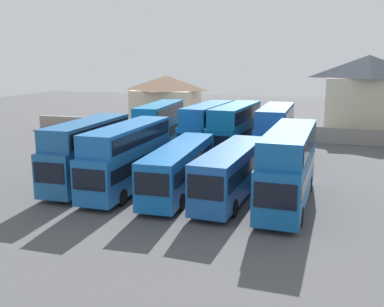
{
  "coord_description": "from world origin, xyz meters",
  "views": [
    {
      "loc": [
        9.62,
        -28.47,
        9.29
      ],
      "look_at": [
        0.0,
        3.0,
        2.28
      ],
      "focal_mm": 41.26,
      "sensor_mm": 36.0,
      "label": 1
    }
  ],
  "objects_px": {
    "bus_6": "(160,125)",
    "house_terrace_left": "(166,100)",
    "bus_4": "(231,170)",
    "bus_1": "(88,149)",
    "bus_7": "(208,126)",
    "bus_9": "(275,130)",
    "house_terrace_centre": "(367,95)",
    "bus_5": "(289,163)",
    "bus_3": "(180,166)",
    "bus_8": "(235,128)",
    "bus_2": "(128,154)"
  },
  "relations": [
    {
      "from": "bus_1",
      "to": "bus_9",
      "type": "height_order",
      "value": "bus_9"
    },
    {
      "from": "bus_6",
      "to": "bus_4",
      "type": "bearing_deg",
      "value": 33.4
    },
    {
      "from": "bus_1",
      "to": "bus_7",
      "type": "bearing_deg",
      "value": 154.92
    },
    {
      "from": "house_terrace_left",
      "to": "bus_4",
      "type": "bearing_deg",
      "value": -62.66
    },
    {
      "from": "bus_8",
      "to": "bus_9",
      "type": "xyz_separation_m",
      "value": [
        3.82,
        0.04,
        -0.02
      ]
    },
    {
      "from": "bus_5",
      "to": "bus_7",
      "type": "bearing_deg",
      "value": -144.56
    },
    {
      "from": "bus_2",
      "to": "house_terrace_left",
      "type": "bearing_deg",
      "value": -164.36
    },
    {
      "from": "bus_1",
      "to": "bus_8",
      "type": "relative_size",
      "value": 0.93
    },
    {
      "from": "bus_3",
      "to": "bus_4",
      "type": "bearing_deg",
      "value": 82.24
    },
    {
      "from": "bus_1",
      "to": "bus_5",
      "type": "distance_m",
      "value": 14.76
    },
    {
      "from": "bus_3",
      "to": "bus_4",
      "type": "distance_m",
      "value": 3.78
    },
    {
      "from": "bus_8",
      "to": "house_terrace_left",
      "type": "relative_size",
      "value": 1.24
    },
    {
      "from": "bus_4",
      "to": "house_terrace_left",
      "type": "relative_size",
      "value": 1.24
    },
    {
      "from": "bus_2",
      "to": "bus_5",
      "type": "height_order",
      "value": "bus_5"
    },
    {
      "from": "bus_9",
      "to": "house_terrace_centre",
      "type": "distance_m",
      "value": 19.12
    },
    {
      "from": "bus_9",
      "to": "house_terrace_left",
      "type": "height_order",
      "value": "house_terrace_left"
    },
    {
      "from": "bus_3",
      "to": "bus_4",
      "type": "height_order",
      "value": "bus_4"
    },
    {
      "from": "bus_1",
      "to": "house_terrace_left",
      "type": "xyz_separation_m",
      "value": [
        -5.34,
        31.31,
        0.88
      ]
    },
    {
      "from": "bus_5",
      "to": "bus_7",
      "type": "height_order",
      "value": "bus_7"
    },
    {
      "from": "bus_1",
      "to": "bus_2",
      "type": "xyz_separation_m",
      "value": [
        3.38,
        -0.21,
        -0.06
      ]
    },
    {
      "from": "bus_5",
      "to": "bus_7",
      "type": "relative_size",
      "value": 1.08
    },
    {
      "from": "bus_7",
      "to": "house_terrace_centre",
      "type": "xyz_separation_m",
      "value": [
        15.8,
        16.27,
        2.23
      ]
    },
    {
      "from": "bus_2",
      "to": "bus_1",
      "type": "bearing_deg",
      "value": -93.37
    },
    {
      "from": "house_terrace_left",
      "to": "house_terrace_centre",
      "type": "distance_m",
      "value": 26.9
    },
    {
      "from": "bus_8",
      "to": "bus_7",
      "type": "bearing_deg",
      "value": -94.72
    },
    {
      "from": "bus_6",
      "to": "house_terrace_left",
      "type": "xyz_separation_m",
      "value": [
        -6.05,
        18.26,
        0.84
      ]
    },
    {
      "from": "bus_7",
      "to": "house_terrace_centre",
      "type": "relative_size",
      "value": 1.05
    },
    {
      "from": "bus_5",
      "to": "house_terrace_left",
      "type": "relative_size",
      "value": 1.27
    },
    {
      "from": "bus_2",
      "to": "house_terrace_centre",
      "type": "distance_m",
      "value": 34.98
    },
    {
      "from": "bus_2",
      "to": "bus_4",
      "type": "xyz_separation_m",
      "value": [
        7.59,
        -0.02,
        -0.69
      ]
    },
    {
      "from": "bus_2",
      "to": "bus_9",
      "type": "height_order",
      "value": "bus_9"
    },
    {
      "from": "bus_3",
      "to": "bus_7",
      "type": "relative_size",
      "value": 1.12
    },
    {
      "from": "bus_4",
      "to": "bus_5",
      "type": "bearing_deg",
      "value": 91.77
    },
    {
      "from": "bus_1",
      "to": "house_terrace_centre",
      "type": "height_order",
      "value": "house_terrace_centre"
    },
    {
      "from": "bus_6",
      "to": "bus_1",
      "type": "bearing_deg",
      "value": -7.38
    },
    {
      "from": "bus_5",
      "to": "bus_6",
      "type": "relative_size",
      "value": 1.05
    },
    {
      "from": "bus_6",
      "to": "bus_8",
      "type": "height_order",
      "value": "bus_8"
    },
    {
      "from": "bus_3",
      "to": "bus_6",
      "type": "height_order",
      "value": "bus_6"
    },
    {
      "from": "bus_3",
      "to": "house_terrace_left",
      "type": "relative_size",
      "value": 1.33
    },
    {
      "from": "bus_1",
      "to": "bus_8",
      "type": "bearing_deg",
      "value": 144.44
    },
    {
      "from": "bus_6",
      "to": "bus_7",
      "type": "distance_m",
      "value": 4.98
    },
    {
      "from": "bus_2",
      "to": "bus_3",
      "type": "distance_m",
      "value": 3.91
    },
    {
      "from": "bus_2",
      "to": "bus_9",
      "type": "distance_m",
      "value": 15.96
    },
    {
      "from": "bus_8",
      "to": "house_terrace_centre",
      "type": "height_order",
      "value": "house_terrace_centre"
    },
    {
      "from": "bus_3",
      "to": "bus_8",
      "type": "height_order",
      "value": "bus_8"
    },
    {
      "from": "bus_6",
      "to": "bus_3",
      "type": "bearing_deg",
      "value": 22.39
    },
    {
      "from": "bus_1",
      "to": "bus_7",
      "type": "relative_size",
      "value": 0.98
    },
    {
      "from": "bus_4",
      "to": "house_terrace_centre",
      "type": "distance_m",
      "value": 31.81
    },
    {
      "from": "bus_6",
      "to": "house_terrace_left",
      "type": "bearing_deg",
      "value": -165.95
    },
    {
      "from": "bus_6",
      "to": "bus_8",
      "type": "bearing_deg",
      "value": 84.81
    }
  ]
}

